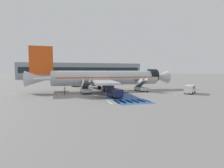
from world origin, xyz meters
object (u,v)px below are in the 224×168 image
Objects in this scene: boarding_stairs_aft at (86,89)px; ground_crew_2 at (110,88)px; service_van_1 at (190,89)px; baggage_cart at (123,92)px; boarding_stairs_forward at (141,88)px; service_van_0 at (114,92)px; traffic_cone_0 at (57,95)px; ground_crew_1 at (108,90)px; ground_crew_0 at (65,90)px; fuel_tanker at (75,81)px; terminal_building at (82,71)px; airliner at (105,78)px.

ground_crew_2 is at bearing 9.32° from boarding_stairs_aft.
baggage_cart is at bearing 30.58° from service_van_1.
boarding_stairs_aft is at bearing 180.00° from boarding_stairs_forward.
service_van_0 is (-10.17, -8.51, 0.12)m from boarding_stairs_forward.
boarding_stairs_forward is 1.00× the size of boarding_stairs_aft.
boarding_stairs_aft reaches higher than traffic_cone_0.
service_van_0 reaches higher than traffic_cone_0.
boarding_stairs_forward is 0.98× the size of service_van_0.
boarding_stairs_forward is 10.28m from ground_crew_1.
ground_crew_0 is at bearing -176.86° from boarding_stairs_forward.
boarding_stairs_forward reaches higher than fuel_tanker.
service_van_0 is at bearing -79.85° from fuel_tanker.
service_van_1 is 30.08m from ground_crew_0.
ground_crew_2 is (1.54, 3.15, -0.04)m from ground_crew_1.
service_van_0 is 3.31× the size of ground_crew_2.
ground_crew_1 is 0.02× the size of terminal_building.
airliner is 25.11× the size of ground_crew_2.
boarding_stairs_forward is 12.13m from service_van_1.
service_van_0 is 10.24× the size of traffic_cone_0.
ground_crew_1 reaches higher than baggage_cart.
boarding_stairs_aft is at bearing -95.48° from terminal_building.
service_van_0 is at bearing -164.98° from baggage_cart.
ground_crew_1 is (5.07, -1.88, 0.01)m from boarding_stairs_aft.
airliner is 7.90m from baggage_cart.
ground_crew_0 is at bearing 7.86° from ground_crew_1.
fuel_tanker is at bearing 91.33° from boarding_stairs_aft.
fuel_tanker is 0.10× the size of terminal_building.
baggage_cart is (-15.30, 5.61, -0.96)m from service_van_1.
service_van_0 is at bearing -92.08° from terminal_building.
airliner is at bearing 30.98° from traffic_cone_0.
boarding_stairs_forward is 3.13× the size of ground_crew_1.
service_van_0 is (6.10, -31.09, -0.63)m from fuel_tanker.
ground_crew_1 is 3.21× the size of traffic_cone_0.
terminal_building is at bearing 80.59° from fuel_tanker.
ground_crew_0 reaches higher than ground_crew_2.
airliner is at bearing 17.46° from service_van_1.
service_van_0 reaches higher than ground_crew_2.
airliner is at bearing 74.31° from ground_crew_2.
airliner is 7.72× the size of boarding_stairs_aft.
traffic_cone_0 is at bearing -60.64° from airliner.
boarding_stairs_forward reaches higher than service_van_0.
ground_crew_1 is (-0.95, -6.61, -2.62)m from airliner.
traffic_cone_0 is at bearing -99.45° from terminal_building.
service_van_1 is at bearing -80.41° from terminal_building.
boarding_stairs_aft is at bearing -53.40° from airliner.
service_van_1 is at bearing -51.26° from ground_crew_2.
boarding_stairs_aft is 5.20m from ground_crew_0.
boarding_stairs_aft is 5.41m from ground_crew_1.
airliner is 10.38m from boarding_stairs_forward.
ground_crew_1 is at bearing 103.63° from ground_crew_0.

